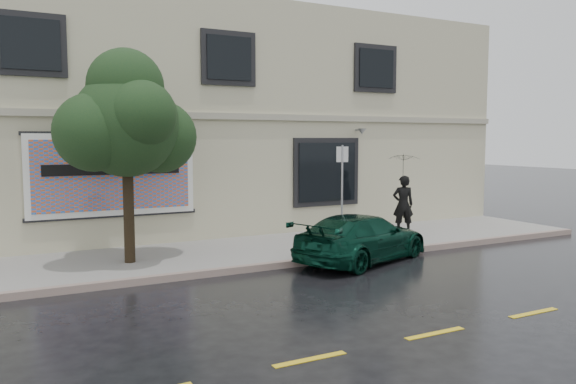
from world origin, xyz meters
name	(u,v)px	position (x,y,z in m)	size (l,w,h in m)	color
ground	(319,282)	(0.00, 0.00, 0.00)	(90.00, 90.00, 0.00)	black
sidewalk	(255,251)	(0.00, 3.25, 0.07)	(20.00, 3.50, 0.15)	gray
curb	(286,264)	(0.00, 1.50, 0.07)	(20.00, 0.18, 0.16)	slate
road_marking	(435,333)	(0.00, -3.50, 0.01)	(19.00, 0.12, 0.01)	gold
building	(186,123)	(0.00, 9.00, 3.50)	(20.00, 8.12, 7.00)	#B8AE94
billboard	(113,175)	(-3.20, 4.92, 2.05)	(4.30, 0.16, 2.20)	white
car	(362,238)	(1.93, 1.20, 0.58)	(1.77, 4.00, 1.16)	black
pedestrian	(403,204)	(4.88, 3.31, 1.02)	(0.63, 0.42, 1.74)	black
umbrella	(404,164)	(4.88, 3.31, 2.24)	(0.96, 0.96, 0.71)	black
street_tree	(126,125)	(-3.22, 3.05, 3.27)	(2.37, 2.37, 4.33)	black
sign_pole	(342,184)	(2.64, 3.20, 1.74)	(0.31, 0.15, 2.65)	gray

